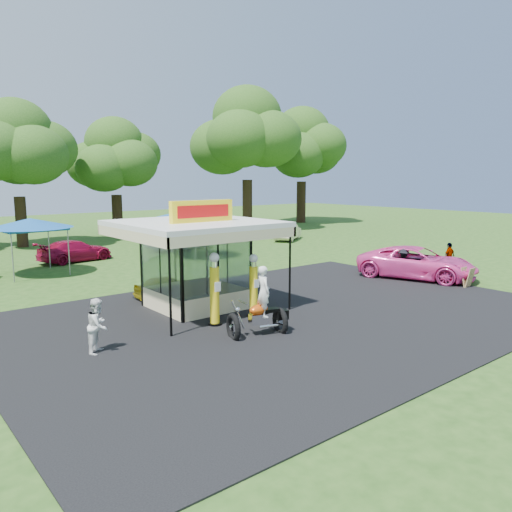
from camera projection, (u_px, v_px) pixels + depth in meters
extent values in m
plane|color=#254917|center=(327.00, 328.00, 16.75)|extent=(120.00, 120.00, 0.00)
cube|color=black|center=(287.00, 315.00, 18.28)|extent=(20.00, 14.00, 0.04)
cube|color=white|center=(196.00, 307.00, 19.33)|extent=(3.00, 3.00, 0.06)
cube|color=white|center=(195.00, 223.00, 18.82)|extent=(5.40, 5.40, 0.18)
cube|color=yellow|center=(202.00, 211.00, 18.36)|extent=(2.60, 0.25, 0.80)
cube|color=red|center=(204.00, 211.00, 18.26)|extent=(2.21, 0.02, 0.45)
cylinder|color=black|center=(170.00, 288.00, 15.54)|extent=(0.08, 0.08, 3.20)
cylinder|color=black|center=(290.00, 269.00, 18.72)|extent=(0.08, 0.08, 3.20)
cylinder|color=black|center=(215.00, 324.00, 17.00)|extent=(0.47, 0.47, 0.11)
cylinder|color=yellow|center=(215.00, 295.00, 16.84)|extent=(0.32, 0.32, 1.93)
cylinder|color=silver|center=(214.00, 264.00, 16.67)|extent=(0.21, 0.21, 0.21)
sphere|color=white|center=(214.00, 258.00, 16.64)|extent=(0.34, 0.34, 0.34)
cube|color=white|center=(218.00, 287.00, 16.64)|extent=(0.24, 0.02, 0.32)
cylinder|color=black|center=(254.00, 316.00, 18.02)|extent=(0.43, 0.43, 0.10)
cylinder|color=yellow|center=(254.00, 291.00, 17.88)|extent=(0.29, 0.29, 1.77)
cylinder|color=silver|center=(254.00, 264.00, 17.72)|extent=(0.20, 0.20, 0.20)
sphere|color=white|center=(254.00, 258.00, 17.69)|extent=(0.31, 0.31, 0.31)
cube|color=white|center=(257.00, 284.00, 17.69)|extent=(0.22, 0.02, 0.29)
torus|color=black|center=(233.00, 328.00, 15.54)|extent=(0.40, 0.94, 0.92)
torus|color=black|center=(280.00, 321.00, 16.22)|extent=(0.40, 0.94, 0.92)
cube|color=silver|center=(259.00, 319.00, 15.88)|extent=(0.66, 0.45, 0.33)
ellipsoid|color=#D24D0E|center=(259.00, 309.00, 15.83)|extent=(0.70, 0.40, 0.33)
cube|color=black|center=(270.00, 310.00, 16.00)|extent=(0.66, 0.42, 0.11)
cube|color=black|center=(281.00, 314.00, 16.20)|extent=(0.46, 0.46, 0.31)
cylinder|color=silver|center=(238.00, 315.00, 15.55)|extent=(0.49, 0.18, 0.98)
cylinder|color=silver|center=(243.00, 302.00, 15.56)|extent=(0.22, 0.65, 0.05)
sphere|color=silver|center=(237.00, 310.00, 15.51)|extent=(0.18, 0.18, 0.18)
imported|color=white|center=(264.00, 291.00, 15.81)|extent=(0.53, 0.68, 1.65)
torus|color=black|center=(193.00, 310.00, 17.66)|extent=(0.75, 0.41, 0.74)
torus|color=black|center=(188.00, 310.00, 17.69)|extent=(0.77, 0.50, 0.74)
cube|color=#593819|center=(470.00, 278.00, 22.73)|extent=(0.53, 0.26, 0.93)
cube|color=#593819|center=(465.00, 277.00, 22.90)|extent=(0.53, 0.26, 0.93)
imported|color=yellow|center=(168.00, 286.00, 20.95)|extent=(2.82, 1.13, 0.96)
imported|color=#FF45A6|center=(417.00, 263.00, 24.87)|extent=(4.35, 6.26, 1.59)
imported|color=white|center=(98.00, 326.00, 14.29)|extent=(0.97, 0.99, 1.60)
imported|color=black|center=(403.00, 264.00, 24.65)|extent=(1.12, 0.84, 1.54)
imported|color=gray|center=(449.00, 257.00, 26.87)|extent=(0.92, 0.40, 1.54)
imported|color=#A20C33|center=(75.00, 251.00, 29.97)|extent=(4.69, 2.57, 1.29)
imported|color=#BCBCC1|center=(180.00, 238.00, 34.81)|extent=(4.88, 2.36, 1.60)
imported|color=#4C4D4F|center=(200.00, 232.00, 38.94)|extent=(6.28, 4.97, 1.59)
imported|color=beige|center=(288.00, 232.00, 40.31)|extent=(4.22, 3.52, 1.36)
cylinder|color=gray|center=(51.00, 247.00, 27.68)|extent=(0.06, 0.06, 2.34)
cylinder|color=gray|center=(10.00, 258.00, 23.89)|extent=(0.06, 0.06, 2.34)
cylinder|color=gray|center=(68.00, 253.00, 25.59)|extent=(0.06, 0.06, 2.34)
cube|color=#18529D|center=(31.00, 229.00, 25.60)|extent=(2.93, 2.93, 0.12)
cone|color=#18529D|center=(30.00, 223.00, 25.55)|extent=(4.22, 4.22, 0.49)
cylinder|color=gray|center=(161.00, 238.00, 31.74)|extent=(0.06, 0.06, 2.45)
cylinder|color=gray|center=(199.00, 234.00, 33.52)|extent=(0.06, 0.06, 2.45)
cylinder|color=gray|center=(184.00, 242.00, 29.54)|extent=(0.06, 0.06, 2.45)
cylinder|color=gray|center=(224.00, 238.00, 31.33)|extent=(0.06, 0.06, 2.45)
cube|color=#18529D|center=(192.00, 218.00, 31.33)|extent=(3.06, 3.06, 0.12)
cone|color=#18529D|center=(192.00, 213.00, 31.28)|extent=(4.41, 4.41, 0.51)
cylinder|color=black|center=(21.00, 222.00, 36.15)|extent=(0.78, 0.78, 3.65)
ellipsoid|color=#204A15|center=(16.00, 155.00, 35.41)|extent=(8.75, 8.75, 7.50)
cylinder|color=black|center=(117.00, 216.00, 42.93)|extent=(0.89, 0.89, 3.54)
ellipsoid|color=#204A15|center=(115.00, 162.00, 42.22)|extent=(8.27, 8.27, 7.09)
cylinder|color=black|center=(247.00, 205.00, 48.71)|extent=(0.96, 0.96, 4.80)
ellipsoid|color=#204A15|center=(247.00, 140.00, 47.76)|extent=(11.20, 11.20, 9.60)
cylinder|color=black|center=(301.00, 202.00, 55.95)|extent=(1.03, 1.03, 4.57)
ellipsoid|color=#204A15|center=(302.00, 150.00, 55.06)|extent=(10.32, 10.32, 8.85)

